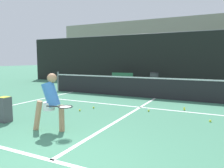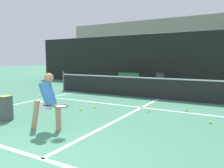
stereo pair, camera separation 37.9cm
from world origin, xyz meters
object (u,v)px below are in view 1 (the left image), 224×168
object	(u,v)px
trash_bin	(154,80)
parked_car	(205,76)
player_practicing	(51,100)
courtside_bench	(122,79)
ball_hopper	(5,109)

from	to	relation	value
trash_bin	parked_car	bearing A→B (deg)	51.35
parked_car	player_practicing	bearing A→B (deg)	-102.39
courtside_bench	trash_bin	xyz separation A→B (m)	(2.25, -0.12, 0.01)
ball_hopper	courtside_bench	size ratio (longest dim) A/B	0.47
player_practicing	ball_hopper	bearing A→B (deg)	162.15
courtside_bench	parked_car	xyz separation A→B (m)	(4.99, 3.31, 0.10)
player_practicing	trash_bin	size ratio (longest dim) A/B	1.49
player_practicing	parked_car	size ratio (longest dim) A/B	0.33
trash_bin	courtside_bench	bearing A→B (deg)	177.05
player_practicing	trash_bin	bearing A→B (deg)	72.75
ball_hopper	courtside_bench	distance (m)	9.33
player_practicing	trash_bin	world-z (taller)	player_practicing
courtside_bench	parked_car	bearing A→B (deg)	31.39
ball_hopper	trash_bin	xyz separation A→B (m)	(1.74, 9.20, 0.11)
courtside_bench	trash_bin	size ratio (longest dim) A/B	1.60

